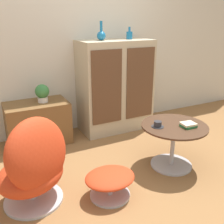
% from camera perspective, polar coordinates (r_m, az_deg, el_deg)
% --- Properties ---
extents(ground_plane, '(12.00, 12.00, 0.00)m').
position_cam_1_polar(ground_plane, '(2.60, 4.56, -15.10)').
color(ground_plane, olive).
extents(wall_back, '(6.40, 0.06, 2.60)m').
position_cam_1_polar(wall_back, '(3.53, -8.46, 16.69)').
color(wall_back, beige).
rests_on(wall_back, ground_plane).
extents(sideboard, '(0.97, 0.49, 1.22)m').
position_cam_1_polar(sideboard, '(3.56, 0.71, 5.66)').
color(sideboard, tan).
rests_on(sideboard, ground_plane).
extents(tv_console, '(0.74, 0.46, 0.52)m').
position_cam_1_polar(tv_console, '(3.35, -15.82, -2.33)').
color(tv_console, brown).
rests_on(tv_console, ground_plane).
extents(egg_chair, '(0.77, 0.75, 0.79)m').
position_cam_1_polar(egg_chair, '(2.24, -16.56, -11.07)').
color(egg_chair, '#B7B7BC').
rests_on(egg_chair, ground_plane).
extents(ottoman, '(0.44, 0.38, 0.23)m').
position_cam_1_polar(ottoman, '(2.34, -0.44, -14.60)').
color(ottoman, '#B7B7BC').
rests_on(ottoman, ground_plane).
extents(coffee_table, '(0.67, 0.67, 0.46)m').
position_cam_1_polar(coffee_table, '(2.78, 13.18, -5.76)').
color(coffee_table, '#B7B7BC').
rests_on(coffee_table, ground_plane).
extents(vase_leftmost, '(0.11, 0.11, 0.23)m').
position_cam_1_polar(vase_leftmost, '(3.38, -2.35, 16.42)').
color(vase_leftmost, '#196699').
rests_on(vase_leftmost, sideboard).
extents(vase_inner_left, '(0.08, 0.08, 0.16)m').
position_cam_1_polar(vase_inner_left, '(3.56, 3.80, 16.39)').
color(vase_inner_left, '#196699').
rests_on(vase_inner_left, sideboard).
extents(potted_plant, '(0.17, 0.17, 0.22)m').
position_cam_1_polar(potted_plant, '(3.25, -14.95, 4.10)').
color(potted_plant, silver).
rests_on(potted_plant, tv_console).
extents(teacup, '(0.12, 0.12, 0.06)m').
position_cam_1_polar(teacup, '(2.63, 9.91, -2.72)').
color(teacup, '#2D2D33').
rests_on(teacup, coffee_table).
extents(book_stack, '(0.15, 0.13, 0.04)m').
position_cam_1_polar(book_stack, '(2.70, 16.29, -2.70)').
color(book_stack, '#237038').
rests_on(book_stack, coffee_table).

